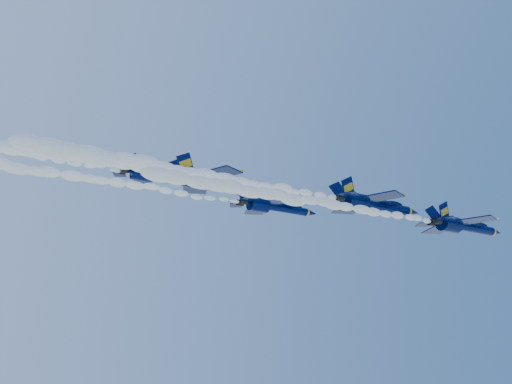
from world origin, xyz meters
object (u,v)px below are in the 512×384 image
jet_fourth (217,182)px  jet_fifth (159,176)px  jet_lead (463,226)px  jet_third (274,207)px  jet_second (373,204)px

jet_fourth → jet_fifth: bearing=127.8°
jet_lead → jet_fourth: 41.32m
jet_third → jet_fifth: 21.59m
jet_fourth → jet_fifth: (-6.98, 8.98, 2.45)m
jet_third → jet_fourth: jet_fourth is taller
jet_third → jet_fifth: size_ratio=0.96×
jet_third → jet_fifth: (-15.29, 13.73, 6.65)m
jet_lead → jet_second: 15.23m
jet_lead → jet_third: 31.23m
jet_second → jet_third: 16.27m
jet_second → jet_fourth: size_ratio=0.94×
jet_second → jet_fourth: bearing=147.5°
jet_fourth → jet_third: bearing=-29.7°
jet_lead → jet_fourth: size_ratio=0.85×
jet_second → jet_fifth: size_ratio=1.16×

